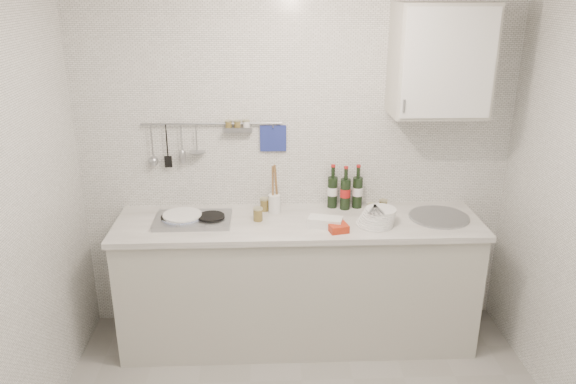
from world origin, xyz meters
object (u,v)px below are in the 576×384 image
at_px(plate_stack_hob, 181,218).
at_px(plate_stack_sink, 378,217).
at_px(utensil_crock, 275,201).
at_px(wall_cabinet, 441,60).
at_px(wine_bottles, 345,187).

relative_size(plate_stack_hob, plate_stack_sink, 1.07).
bearing_deg(utensil_crock, plate_stack_sink, -19.27).
bearing_deg(plate_stack_hob, wall_cabinet, 3.92).
bearing_deg(wine_bottles, wall_cabinet, -9.40).
xyz_separation_m(plate_stack_sink, wine_bottles, (-0.18, 0.30, 0.10)).
bearing_deg(plate_stack_sink, wine_bottles, 120.46).
bearing_deg(utensil_crock, wine_bottles, 7.38).
bearing_deg(plate_stack_sink, utensil_crock, 160.73).
height_order(plate_stack_sink, wine_bottles, wine_bottles).
bearing_deg(wine_bottles, plate_stack_sink, -59.54).
distance_m(plate_stack_sink, wine_bottles, 0.36).
height_order(wall_cabinet, plate_stack_sink, wall_cabinet).
xyz_separation_m(plate_stack_hob, plate_stack_sink, (1.29, -0.09, 0.02)).
xyz_separation_m(wine_bottles, utensil_crock, (-0.49, -0.06, -0.07)).
height_order(plate_stack_sink, utensil_crock, utensil_crock).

